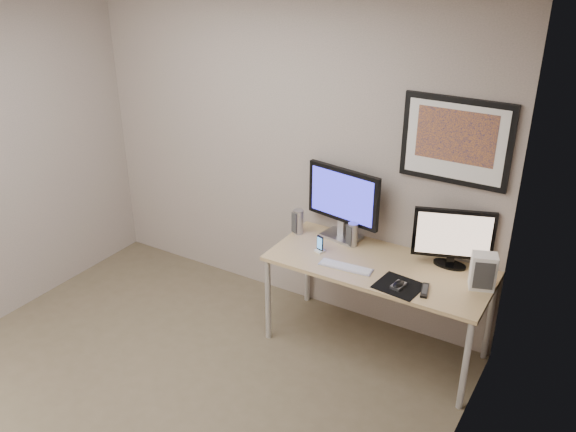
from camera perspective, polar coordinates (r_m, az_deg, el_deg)
name	(u,v)px	position (r m, az deg, el deg)	size (l,w,h in m)	color
floor	(156,406)	(4.40, -12.27, -16.97)	(3.60, 3.60, 0.00)	brown
room	(181,157)	(3.83, -10.01, 5.50)	(3.60, 3.60, 3.60)	white
desk	(379,272)	(4.47, 8.50, -5.22)	(1.60, 0.70, 0.73)	#A78D50
framed_art	(456,141)	(4.27, 15.43, 6.76)	(0.75, 0.04, 0.60)	black
monitor_large	(343,200)	(4.64, 5.17, 1.46)	(0.62, 0.25, 0.57)	#A7A7AC
monitor_tv	(453,237)	(4.41, 15.19, -1.88)	(0.54, 0.22, 0.44)	black
speaker_left	(298,222)	(4.78, 0.97, -0.53)	(0.08, 0.08, 0.20)	#A7A7AC
speaker_right	(353,235)	(4.62, 6.08, -1.74)	(0.08, 0.08, 0.19)	#A7A7AC
phone_dock	(320,244)	(4.53, 3.02, -2.62)	(0.06, 0.06, 0.13)	black
keyboard	(346,267)	(4.37, 5.43, -4.76)	(0.39, 0.10, 0.01)	#BABABF
mousepad	(399,286)	(4.20, 10.33, -6.46)	(0.30, 0.26, 0.00)	black
mouse	(399,284)	(4.18, 10.31, -6.32)	(0.06, 0.11, 0.04)	black
remote	(425,290)	(4.18, 12.68, -6.78)	(0.05, 0.17, 0.02)	black
fan_unit	(483,271)	(4.26, 17.79, -4.95)	(0.16, 0.12, 0.25)	silver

